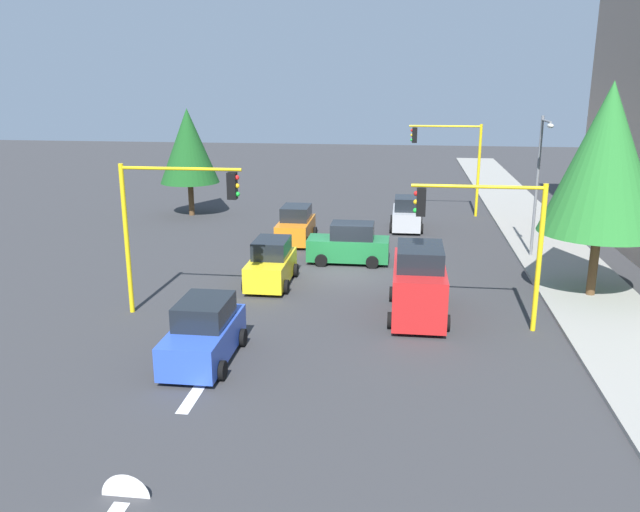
% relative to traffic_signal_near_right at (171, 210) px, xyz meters
% --- Properties ---
extents(ground_plane, '(120.00, 120.00, 0.00)m').
position_rel_traffic_signal_near_right_xyz_m(ground_plane, '(-6.00, 5.70, -4.05)').
color(ground_plane, '#353538').
extents(sidewalk_kerb, '(80.00, 4.00, 0.15)m').
position_rel_traffic_signal_near_right_xyz_m(sidewalk_kerb, '(-11.00, 16.20, -3.97)').
color(sidewalk_kerb, gray).
rests_on(sidewalk_kerb, ground).
extents(lane_arrow_near, '(2.40, 1.10, 1.10)m').
position_rel_traffic_signal_near_right_xyz_m(lane_arrow_near, '(5.51, 2.70, -4.04)').
color(lane_arrow_near, silver).
rests_on(lane_arrow_near, ground).
extents(lane_arrow_mid, '(2.40, 1.10, 1.10)m').
position_rel_traffic_signal_near_right_xyz_m(lane_arrow_mid, '(11.51, 2.70, -4.04)').
color(lane_arrow_mid, silver).
rests_on(lane_arrow_mid, ground).
extents(traffic_signal_near_right, '(0.36, 4.59, 5.73)m').
position_rel_traffic_signal_near_right_xyz_m(traffic_signal_near_right, '(0.00, 0.00, 0.00)').
color(traffic_signal_near_right, yellow).
rests_on(traffic_signal_near_right, ground).
extents(traffic_signal_near_left, '(0.36, 4.59, 5.29)m').
position_rel_traffic_signal_near_right_xyz_m(traffic_signal_near_left, '(0.00, 11.34, -0.29)').
color(traffic_signal_near_left, yellow).
rests_on(traffic_signal_near_left, ground).
extents(traffic_signal_far_left, '(0.36, 4.59, 5.91)m').
position_rel_traffic_signal_near_right_xyz_m(traffic_signal_far_left, '(-20.00, 11.44, 0.12)').
color(traffic_signal_far_left, yellow).
rests_on(traffic_signal_far_left, ground).
extents(street_lamp_curbside, '(2.15, 0.28, 7.00)m').
position_rel_traffic_signal_near_right_xyz_m(street_lamp_curbside, '(-9.61, 14.90, 0.30)').
color(street_lamp_curbside, slate).
rests_on(street_lamp_curbside, ground).
extents(tree_roadside_near, '(4.72, 4.72, 8.65)m').
position_rel_traffic_signal_near_right_xyz_m(tree_roadside_near, '(-4.00, 16.20, 1.64)').
color(tree_roadside_near, brown).
rests_on(tree_roadside_near, ground).
extents(tree_opposite_side, '(3.78, 3.78, 6.88)m').
position_rel_traffic_signal_near_right_xyz_m(tree_opposite_side, '(-18.00, -5.30, 0.46)').
color(tree_opposite_side, brown).
rests_on(tree_opposite_side, ground).
extents(delivery_van_red, '(4.80, 2.22, 2.77)m').
position_rel_traffic_signal_near_right_xyz_m(delivery_van_red, '(-1.02, 9.13, -2.77)').
color(delivery_van_red, red).
rests_on(delivery_van_red, ground).
extents(car_silver, '(3.63, 1.94, 1.98)m').
position_rel_traffic_signal_near_right_xyz_m(car_silver, '(-15.61, 8.70, -3.15)').
color(car_silver, '#B2B5BA').
rests_on(car_silver, ground).
extents(car_green, '(1.99, 3.93, 1.98)m').
position_rel_traffic_signal_near_right_xyz_m(car_green, '(-8.00, 5.93, -3.15)').
color(car_green, '#1E7238').
rests_on(car_green, ground).
extents(car_blue, '(4.13, 2.06, 1.98)m').
position_rel_traffic_signal_near_right_xyz_m(car_blue, '(3.91, 2.31, -3.15)').
color(car_blue, blue).
rests_on(car_blue, ground).
extents(car_yellow, '(3.91, 1.95, 1.98)m').
position_rel_traffic_signal_near_right_xyz_m(car_yellow, '(-4.16, 2.84, -3.15)').
color(car_yellow, yellow).
rests_on(car_yellow, ground).
extents(car_orange, '(3.83, 2.00, 1.98)m').
position_rel_traffic_signal_near_right_xyz_m(car_orange, '(-11.77, 2.67, -3.15)').
color(car_orange, orange).
rests_on(car_orange, ground).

